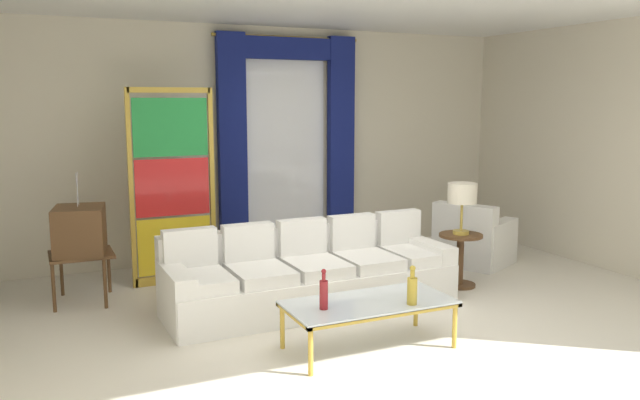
{
  "coord_description": "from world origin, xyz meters",
  "views": [
    {
      "loc": [
        -2.76,
        -4.96,
        2.07
      ],
      "look_at": [
        -0.08,
        0.9,
        1.05
      ],
      "focal_mm": 35.81,
      "sensor_mm": 36.0,
      "label": 1
    }
  ],
  "objects": [
    {
      "name": "round_side_table",
      "position": [
        1.53,
        0.67,
        0.36
      ],
      "size": [
        0.48,
        0.48,
        0.59
      ],
      "color": "brown",
      "rests_on": "ground"
    },
    {
      "name": "ground_plane",
      "position": [
        0.0,
        0.0,
        0.0
      ],
      "size": [
        16.0,
        16.0,
        0.0
      ],
      "primitive_type": "plane",
      "color": "silver"
    },
    {
      "name": "coffee_table",
      "position": [
        -0.27,
        -0.49,
        0.38
      ],
      "size": [
        1.4,
        0.67,
        0.41
      ],
      "color": "silver",
      "rests_on": "ground"
    },
    {
      "name": "table_lamp_brass",
      "position": [
        1.53,
        0.67,
        1.03
      ],
      "size": [
        0.32,
        0.32,
        0.57
      ],
      "color": "#B29338",
      "rests_on": "round_side_table"
    },
    {
      "name": "bottle_blue_decanter",
      "position": [
        -0.7,
        -0.52,
        0.54
      ],
      "size": [
        0.07,
        0.07,
        0.33
      ],
      "color": "maroon",
      "rests_on": "coffee_table"
    },
    {
      "name": "vintage_tv",
      "position": [
        -2.35,
        1.83,
        0.73
      ],
      "size": [
        0.62,
        0.67,
        1.35
      ],
      "color": "brown",
      "rests_on": "ground"
    },
    {
      "name": "armchair_white",
      "position": [
        2.28,
        1.4,
        0.29
      ],
      "size": [
        1.09,
        1.08,
        0.8
      ],
      "color": "white",
      "rests_on": "ground"
    },
    {
      "name": "ceiling_slab",
      "position": [
        0.0,
        0.8,
        3.02
      ],
      "size": [
        8.0,
        7.6,
        0.04
      ],
      "primitive_type": "cube",
      "color": "white"
    },
    {
      "name": "curtained_window",
      "position": [
        0.37,
        2.89,
        1.74
      ],
      "size": [
        2.0,
        0.17,
        2.7
      ],
      "color": "white",
      "rests_on": "ground"
    },
    {
      "name": "wall_rear",
      "position": [
        0.0,
        3.06,
        1.5
      ],
      "size": [
        8.0,
        0.12,
        3.0
      ],
      "primitive_type": "cube",
      "color": "beige",
      "rests_on": "ground"
    },
    {
      "name": "wall_right",
      "position": [
        3.66,
        0.6,
        1.5
      ],
      "size": [
        0.12,
        7.0,
        3.0
      ],
      "primitive_type": "cube",
      "color": "beige",
      "rests_on": "ground"
    },
    {
      "name": "bottle_crystal_tall",
      "position": [
        0.01,
        -0.71,
        0.54
      ],
      "size": [
        0.08,
        0.08,
        0.33
      ],
      "color": "gold",
      "rests_on": "coffee_table"
    },
    {
      "name": "peacock_figurine",
      "position": [
        -0.89,
        1.69,
        0.22
      ],
      "size": [
        0.44,
        0.6,
        0.5
      ],
      "color": "beige",
      "rests_on": "ground"
    },
    {
      "name": "couch_white_long",
      "position": [
        -0.27,
        0.76,
        0.31
      ],
      "size": [
        2.93,
        0.96,
        0.86
      ],
      "color": "white",
      "rests_on": "ground"
    },
    {
      "name": "stained_glass_divider",
      "position": [
        -1.33,
        2.13,
        1.06
      ],
      "size": [
        0.95,
        0.05,
        2.2
      ],
      "color": "gold",
      "rests_on": "ground"
    }
  ]
}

